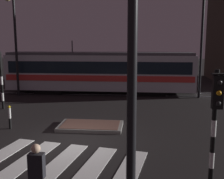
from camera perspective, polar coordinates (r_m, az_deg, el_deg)
ground_plane at (r=11.79m, az=-7.88°, el=-10.43°), size 120.00×120.00×0.00m
rail_near at (r=21.62m, az=-1.45°, el=-1.07°), size 80.00×0.12×0.03m
rail_far at (r=23.02m, az=-1.00°, el=-0.41°), size 80.00×0.12×0.03m
crosswalk_zebra at (r=9.61m, az=-11.42°, el=-15.27°), size 6.03×4.97×0.02m
traffic_island at (r=13.47m, az=-4.35°, el=-7.40°), size 2.99×1.75×0.18m
traffic_light_corner_near_right at (r=8.17m, az=20.35°, el=-4.05°), size 0.36×0.42×3.30m
traffic_light_corner_far_left at (r=17.96m, az=-21.79°, el=3.42°), size 0.36×0.42×3.49m
street_lamp_trackside_right at (r=20.88m, az=18.04°, el=11.51°), size 0.44×1.21×7.79m
street_lamp_trackside_left at (r=21.85m, az=-19.35°, el=10.56°), size 0.44×1.21×7.24m
tram at (r=22.13m, az=-2.49°, el=3.70°), size 14.71×2.58×4.15m
pedestrian_waiting_at_kerb at (r=7.11m, az=-14.99°, el=-16.98°), size 0.36×0.24×1.71m
bollard_island_edge at (r=13.99m, az=-20.09°, el=-5.31°), size 0.12×0.12×1.11m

